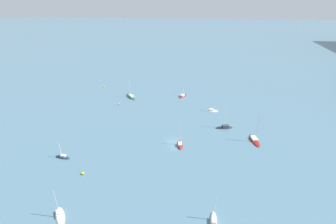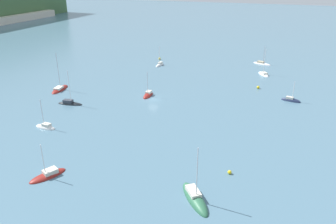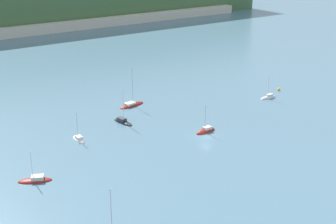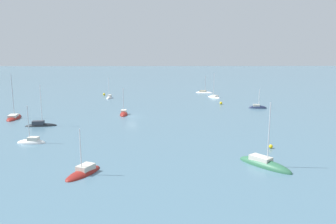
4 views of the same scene
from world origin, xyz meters
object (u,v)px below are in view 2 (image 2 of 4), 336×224
at_px(mooring_buoy_0, 230,172).
at_px(mooring_buoy_3, 160,59).
at_px(sailboat_8, 262,64).
at_px(sailboat_3, 160,65).
at_px(sailboat_9, 264,74).
at_px(sailboat_7, 291,101).
at_px(sailboat_0, 46,127).
at_px(sailboat_2, 195,199).
at_px(sailboat_5, 60,90).
at_px(sailboat_6, 70,104).
at_px(sailboat_4, 148,95).
at_px(mooring_buoy_1, 258,87).
at_px(sailboat_1, 48,175).

height_order(mooring_buoy_0, mooring_buoy_3, mooring_buoy_3).
distance_m(sailboat_8, mooring_buoy_3, 38.32).
distance_m(sailboat_3, mooring_buoy_0, 70.25).
bearing_deg(sailboat_9, sailboat_7, 171.56).
xyz_separation_m(sailboat_7, sailboat_9, (22.18, 8.83, 0.01)).
relative_size(sailboat_0, sailboat_7, 1.15).
height_order(sailboat_3, sailboat_8, sailboat_3).
bearing_deg(sailboat_3, sailboat_8, 117.16).
xyz_separation_m(sailboat_2, sailboat_5, (34.16, 49.66, 0.00)).
xyz_separation_m(sailboat_2, sailboat_6, (25.84, 40.32, 0.06)).
height_order(sailboat_4, mooring_buoy_0, sailboat_4).
bearing_deg(mooring_buoy_0, sailboat_2, 156.26).
bearing_deg(mooring_buoy_1, mooring_buoy_0, 179.96).
height_order(sailboat_0, mooring_buoy_0, sailboat_0).
xyz_separation_m(sailboat_4, sailboat_6, (-12.49, 16.41, 0.06)).
relative_size(sailboat_9, mooring_buoy_0, 13.94).
distance_m(sailboat_0, sailboat_9, 70.39).
xyz_separation_m(sailboat_3, sailboat_4, (-30.38, -8.42, -0.02)).
distance_m(sailboat_1, sailboat_7, 62.29).
bearing_deg(mooring_buoy_3, sailboat_9, -100.20).
xyz_separation_m(sailboat_3, sailboat_8, (14.54, -34.57, -0.02)).
distance_m(sailboat_1, sailboat_8, 89.84).
relative_size(sailboat_4, mooring_buoy_0, 11.78).
height_order(sailboat_0, mooring_buoy_3, sailboat_0).
height_order(sailboat_1, sailboat_8, sailboat_8).
bearing_deg(sailboat_4, sailboat_0, -29.56).
bearing_deg(sailboat_1, mooring_buoy_3, -145.16).
height_order(sailboat_2, sailboat_4, sailboat_2).
bearing_deg(sailboat_0, sailboat_2, 164.66).
distance_m(sailboat_1, mooring_buoy_1, 63.75).
xyz_separation_m(sailboat_0, sailboat_8, (70.92, -39.25, -0.01)).
xyz_separation_m(sailboat_6, sailboat_9, (43.71, -44.31, -0.05)).
height_order(sailboat_2, sailboat_5, sailboat_5).
distance_m(sailboat_3, sailboat_8, 37.51).
relative_size(sailboat_7, mooring_buoy_3, 7.60).
height_order(mooring_buoy_0, mooring_buoy_1, mooring_buoy_1).
distance_m(sailboat_5, sailboat_9, 64.27).
distance_m(sailboat_1, sailboat_3, 71.67).
xyz_separation_m(sailboat_3, mooring_buoy_3, (7.95, 3.18, 0.30)).
height_order(sailboat_5, mooring_buoy_0, sailboat_5).
height_order(sailboat_0, sailboat_3, sailboat_3).
bearing_deg(sailboat_1, sailboat_7, 170.13).
bearing_deg(sailboat_8, sailboat_3, -134.43).
height_order(sailboat_1, sailboat_5, sailboat_5).
height_order(sailboat_3, sailboat_4, sailboat_3).
xyz_separation_m(sailboat_5, mooring_buoy_0, (-25.76, -53.35, 0.23)).
distance_m(mooring_buoy_0, mooring_buoy_1, 46.25).
xyz_separation_m(sailboat_9, mooring_buoy_3, (7.11, 39.50, 0.31)).
xyz_separation_m(sailboat_6, mooring_buoy_0, (-17.44, -44.02, 0.17)).
bearing_deg(sailboat_6, sailboat_0, -84.19).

